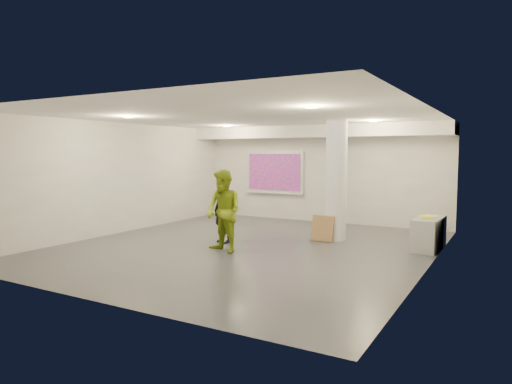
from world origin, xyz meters
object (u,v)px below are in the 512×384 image
Objects in this scene: woman at (224,211)px; man at (224,211)px; column at (336,180)px; projection_screen at (274,173)px; credenza at (429,234)px.

man is at bearing -44.20° from woman.
column reaches higher than man.
woman is (0.85, -4.32, -0.74)m from projection_screen.
column is 2.41× the size of credenza.
man reaches higher than woman.
credenza is (5.32, -2.72, -1.16)m from projection_screen.
credenza is at bearing -27.11° from projection_screen.
column is at bearing -40.56° from projection_screen.
projection_screen reaches higher than woman.
woman is at bearing -143.47° from column.
column reaches higher than woman.
man is (0.60, -0.90, 0.12)m from woman.
projection_screen is 4.47m from woman.
credenza is at bearing -1.83° from column.
projection_screen is at bearing 139.44° from column.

